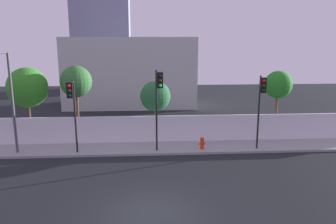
{
  "coord_description": "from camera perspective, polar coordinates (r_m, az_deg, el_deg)",
  "views": [
    {
      "loc": [
        -0.09,
        -12.37,
        6.97
      ],
      "look_at": [
        1.15,
        6.5,
        2.86
      ],
      "focal_mm": 35.26,
      "sensor_mm": 36.0,
      "label": 1
    }
  ],
  "objects": [
    {
      "name": "traffic_light_right",
      "position": [
        20.04,
        -16.22,
        1.69
      ],
      "size": [
        0.35,
        1.47,
        4.53
      ],
      "color": "black",
      "rests_on": "sidewalk"
    },
    {
      "name": "roadside_tree_midright",
      "position": [
        23.57,
        -2.22,
        2.72
      ],
      "size": [
        2.18,
        2.18,
        4.17
      ],
      "color": "brown",
      "rests_on": "ground"
    },
    {
      "name": "roadside_tree_midleft",
      "position": [
        23.91,
        -15.62,
        5.05
      ],
      "size": [
        2.21,
        2.21,
        5.29
      ],
      "color": "brown",
      "rests_on": "ground"
    },
    {
      "name": "tower_on_skyline",
      "position": [
        48.5,
        -11.58,
        17.82
      ],
      "size": [
        7.81,
        5.0,
        23.76
      ],
      "primitive_type": "cube",
      "color": "gray",
      "rests_on": "ground"
    },
    {
      "name": "street_lamp_curbside",
      "position": [
        21.65,
        -25.92,
        2.8
      ],
      "size": [
        0.89,
        2.18,
        6.18
      ],
      "color": "#4C4C51",
      "rests_on": "sidewalk"
    },
    {
      "name": "fire_hydrant",
      "position": [
        21.28,
        5.91,
        -5.28
      ],
      "size": [
        0.44,
        0.26,
        0.81
      ],
      "color": "red",
      "rests_on": "sidewalk"
    },
    {
      "name": "roadside_tree_rightmost",
      "position": [
        25.32,
        18.5,
        4.45
      ],
      "size": [
        2.0,
        2.0,
        4.84
      ],
      "color": "brown",
      "rests_on": "ground"
    },
    {
      "name": "traffic_light_center",
      "position": [
        19.38,
        -1.71,
        3.03
      ],
      "size": [
        0.39,
        1.79,
        5.1
      ],
      "color": "black",
      "rests_on": "sidewalk"
    },
    {
      "name": "traffic_light_left",
      "position": [
        20.81,
        15.81,
        2.41
      ],
      "size": [
        0.45,
        1.36,
        4.7
      ],
      "color": "black",
      "rests_on": "sidewalk"
    },
    {
      "name": "sidewalk",
      "position": [
        21.69,
        -3.36,
        -6.3
      ],
      "size": [
        36.0,
        2.4,
        0.15
      ],
      "primitive_type": "cube",
      "color": "gray",
      "rests_on": "ground"
    },
    {
      "name": "roadside_tree_leftmost",
      "position": [
        24.86,
        -23.15,
        3.89
      ],
      "size": [
        2.79,
        2.79,
        5.18
      ],
      "color": "brown",
      "rests_on": "ground"
    },
    {
      "name": "low_building_distant",
      "position": [
        36.05,
        -6.48,
        6.9
      ],
      "size": [
        13.68,
        6.0,
        7.32
      ],
      "primitive_type": "cube",
      "color": "#B2B2B2",
      "rests_on": "ground"
    },
    {
      "name": "perimeter_wall",
      "position": [
        22.65,
        -3.41,
        -2.92
      ],
      "size": [
        36.0,
        0.18,
        1.8
      ],
      "primitive_type": "cube",
      "color": "silver",
      "rests_on": "sidewalk"
    },
    {
      "name": "ground_plane",
      "position": [
        14.2,
        -3.06,
        -17.16
      ],
      "size": [
        80.0,
        80.0,
        0.0
      ],
      "primitive_type": "plane",
      "color": "black"
    }
  ]
}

